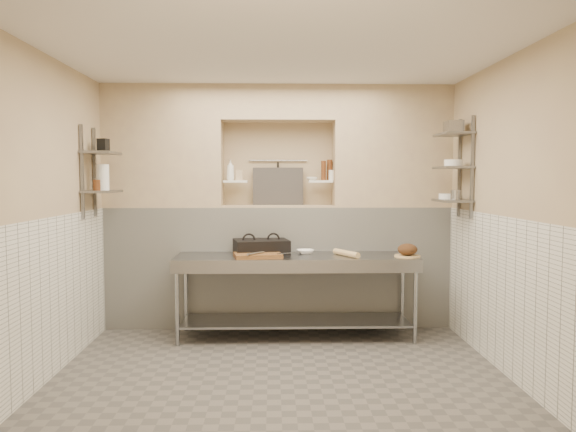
{
  "coord_description": "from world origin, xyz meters",
  "views": [
    {
      "loc": [
        -0.06,
        -4.84,
        1.74
      ],
      "look_at": [
        0.09,
        0.9,
        1.35
      ],
      "focal_mm": 35.0,
      "sensor_mm": 36.0,
      "label": 1
    }
  ],
  "objects_px": {
    "cutting_board": "(258,255)",
    "bowl_alcove": "(312,179)",
    "bread_loaf": "(407,249)",
    "mixing_bowl": "(305,252)",
    "bottle_soap": "(230,170)",
    "prep_table": "(296,279)",
    "jug_left": "(103,177)",
    "panini_press": "(261,247)",
    "rolling_pin": "(346,253)"
  },
  "relations": [
    {
      "from": "bottle_soap",
      "to": "bread_loaf",
      "type": "bearing_deg",
      "value": -18.96
    },
    {
      "from": "rolling_pin",
      "to": "jug_left",
      "type": "relative_size",
      "value": 1.57
    },
    {
      "from": "cutting_board",
      "to": "jug_left",
      "type": "distance_m",
      "value": 1.81
    },
    {
      "from": "cutting_board",
      "to": "bowl_alcove",
      "type": "relative_size",
      "value": 3.73
    },
    {
      "from": "bottle_soap",
      "to": "bowl_alcove",
      "type": "relative_size",
      "value": 1.85
    },
    {
      "from": "prep_table",
      "to": "bread_loaf",
      "type": "distance_m",
      "value": 1.24
    },
    {
      "from": "prep_table",
      "to": "panini_press",
      "type": "height_order",
      "value": "panini_press"
    },
    {
      "from": "prep_table",
      "to": "jug_left",
      "type": "xyz_separation_m",
      "value": [
        -2.03,
        -0.11,
        1.1
      ]
    },
    {
      "from": "panini_press",
      "to": "mixing_bowl",
      "type": "distance_m",
      "value": 0.49
    },
    {
      "from": "bowl_alcove",
      "to": "jug_left",
      "type": "relative_size",
      "value": 0.49
    },
    {
      "from": "bread_loaf",
      "to": "mixing_bowl",
      "type": "bearing_deg",
      "value": 166.33
    },
    {
      "from": "jug_left",
      "to": "bottle_soap",
      "type": "bearing_deg",
      "value": 27.13
    },
    {
      "from": "prep_table",
      "to": "bowl_alcove",
      "type": "distance_m",
      "value": 1.24
    },
    {
      "from": "panini_press",
      "to": "jug_left",
      "type": "height_order",
      "value": "jug_left"
    },
    {
      "from": "panini_press",
      "to": "bowl_alcove",
      "type": "relative_size",
      "value": 4.98
    },
    {
      "from": "rolling_pin",
      "to": "bread_loaf",
      "type": "relative_size",
      "value": 2.01
    },
    {
      "from": "mixing_bowl",
      "to": "jug_left",
      "type": "xyz_separation_m",
      "value": [
        -2.14,
        -0.26,
        0.82
      ]
    },
    {
      "from": "cutting_board",
      "to": "bottle_soap",
      "type": "height_order",
      "value": "bottle_soap"
    },
    {
      "from": "bread_loaf",
      "to": "bottle_soap",
      "type": "bearing_deg",
      "value": 161.04
    },
    {
      "from": "prep_table",
      "to": "rolling_pin",
      "type": "distance_m",
      "value": 0.62
    },
    {
      "from": "prep_table",
      "to": "cutting_board",
      "type": "relative_size",
      "value": 5.32
    },
    {
      "from": "mixing_bowl",
      "to": "bread_loaf",
      "type": "height_order",
      "value": "bread_loaf"
    },
    {
      "from": "rolling_pin",
      "to": "bottle_soap",
      "type": "distance_m",
      "value": 1.68
    },
    {
      "from": "panini_press",
      "to": "jug_left",
      "type": "xyz_separation_m",
      "value": [
        -1.65,
        -0.27,
        0.77
      ]
    },
    {
      "from": "panini_press",
      "to": "bread_loaf",
      "type": "relative_size",
      "value": 3.11
    },
    {
      "from": "prep_table",
      "to": "panini_press",
      "type": "relative_size",
      "value": 3.99
    },
    {
      "from": "cutting_board",
      "to": "mixing_bowl",
      "type": "xyz_separation_m",
      "value": [
        0.52,
        0.26,
        0.0
      ]
    },
    {
      "from": "mixing_bowl",
      "to": "jug_left",
      "type": "height_order",
      "value": "jug_left"
    },
    {
      "from": "rolling_pin",
      "to": "jug_left",
      "type": "distance_m",
      "value": 2.69
    },
    {
      "from": "prep_table",
      "to": "bread_loaf",
      "type": "xyz_separation_m",
      "value": [
        1.19,
        -0.12,
        0.34
      ]
    },
    {
      "from": "mixing_bowl",
      "to": "rolling_pin",
      "type": "xyz_separation_m",
      "value": [
        0.43,
        -0.21,
        0.01
      ]
    },
    {
      "from": "bottle_soap",
      "to": "bowl_alcove",
      "type": "bearing_deg",
      "value": -0.14
    },
    {
      "from": "panini_press",
      "to": "bottle_soap",
      "type": "relative_size",
      "value": 2.69
    },
    {
      "from": "rolling_pin",
      "to": "bowl_alcove",
      "type": "relative_size",
      "value": 3.21
    },
    {
      "from": "jug_left",
      "to": "cutting_board",
      "type": "bearing_deg",
      "value": -0.08
    },
    {
      "from": "cutting_board",
      "to": "bowl_alcove",
      "type": "bearing_deg",
      "value": 46.58
    },
    {
      "from": "prep_table",
      "to": "jug_left",
      "type": "bearing_deg",
      "value": -176.91
    },
    {
      "from": "bread_loaf",
      "to": "bottle_soap",
      "type": "relative_size",
      "value": 0.87
    },
    {
      "from": "cutting_board",
      "to": "rolling_pin",
      "type": "height_order",
      "value": "rolling_pin"
    },
    {
      "from": "prep_table",
      "to": "bottle_soap",
      "type": "bearing_deg",
      "value": 143.6
    },
    {
      "from": "bread_loaf",
      "to": "prep_table",
      "type": "bearing_deg",
      "value": 174.46
    },
    {
      "from": "bowl_alcove",
      "to": "panini_press",
      "type": "bearing_deg",
      "value": -146.81
    },
    {
      "from": "bottle_soap",
      "to": "rolling_pin",
      "type": "bearing_deg",
      "value": -25.52
    },
    {
      "from": "bread_loaf",
      "to": "jug_left",
      "type": "height_order",
      "value": "jug_left"
    },
    {
      "from": "bowl_alcove",
      "to": "jug_left",
      "type": "height_order",
      "value": "jug_left"
    },
    {
      "from": "panini_press",
      "to": "rolling_pin",
      "type": "relative_size",
      "value": 1.55
    },
    {
      "from": "cutting_board",
      "to": "bread_loaf",
      "type": "distance_m",
      "value": 1.6
    },
    {
      "from": "mixing_bowl",
      "to": "rolling_pin",
      "type": "distance_m",
      "value": 0.48
    },
    {
      "from": "prep_table",
      "to": "jug_left",
      "type": "relative_size",
      "value": 9.68
    },
    {
      "from": "mixing_bowl",
      "to": "bottle_soap",
      "type": "height_order",
      "value": "bottle_soap"
    }
  ]
}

